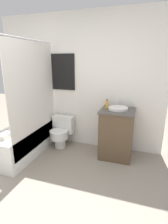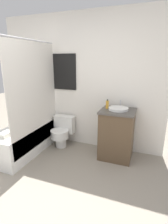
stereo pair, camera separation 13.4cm
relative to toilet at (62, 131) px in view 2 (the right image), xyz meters
name	(u,v)px [view 2 (the right image)]	position (x,y,z in m)	size (l,w,h in m)	color
ground_plane	(11,219)	(0.28, -1.75, -0.32)	(12.00, 12.00, 0.00)	gray
wall_back	(80,83)	(0.27, 0.26, 0.94)	(3.21, 0.07, 2.50)	white
shower_area	(26,136)	(-0.51, -0.46, -0.01)	(0.59, 1.39, 1.98)	white
toilet	(62,131)	(0.00, 0.00, 0.00)	(0.43, 0.48, 0.59)	white
vanity	(117,134)	(1.10, -0.05, 0.12)	(0.58, 0.54, 0.87)	brown
sink	(118,109)	(1.10, -0.02, 0.57)	(0.33, 0.37, 0.13)	white
soap_bottle	(107,104)	(0.90, 0.00, 0.62)	(0.05, 0.05, 0.16)	gold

